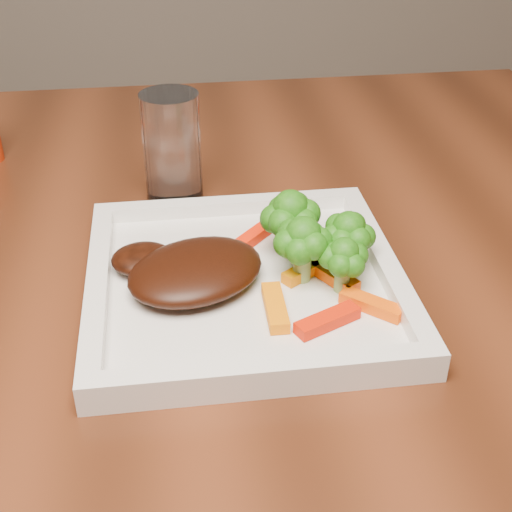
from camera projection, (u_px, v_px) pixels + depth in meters
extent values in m
cube|color=white|center=(245.00, 287.00, 0.63)|extent=(0.27, 0.27, 0.01)
ellipsoid|color=black|center=(196.00, 271.00, 0.61)|extent=(0.15, 0.14, 0.03)
cube|color=red|center=(327.00, 320.00, 0.57)|extent=(0.06, 0.04, 0.01)
cube|color=#FC5404|center=(372.00, 305.00, 0.58)|extent=(0.05, 0.05, 0.01)
cube|color=orange|center=(275.00, 307.00, 0.58)|extent=(0.02, 0.06, 0.01)
cube|color=#FF2204|center=(254.00, 236.00, 0.68)|extent=(0.04, 0.04, 0.01)
cube|color=#F85404|center=(331.00, 275.00, 0.62)|extent=(0.04, 0.06, 0.01)
cube|color=orange|center=(306.00, 270.00, 0.63)|extent=(0.05, 0.04, 0.01)
cylinder|color=silver|center=(172.00, 149.00, 0.74)|extent=(0.06, 0.06, 0.12)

